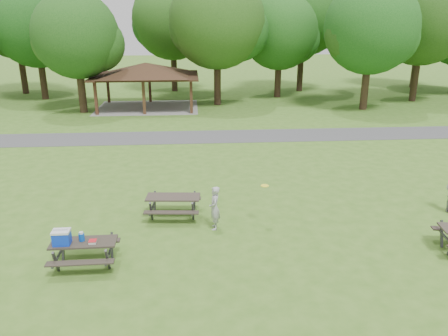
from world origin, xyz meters
TOP-DOWN VIEW (x-y plane):
  - ground at (0.00, 0.00)m, footprint 160.00×160.00m
  - asphalt_path at (0.00, 14.00)m, footprint 120.00×3.20m
  - pavilion at (-4.00, 24.00)m, footprint 8.60×7.01m
  - tree_row_c at (-13.90, 29.03)m, footprint 8.19×7.80m
  - tree_row_d at (-8.92, 22.53)m, footprint 6.93×6.60m
  - tree_row_e at (2.10, 25.03)m, footprint 8.40×8.00m
  - tree_row_f at (8.09, 28.53)m, footprint 7.35×7.00m
  - tree_row_g at (14.09, 22.03)m, footprint 7.77×7.40m
  - tree_row_h at (20.10, 25.53)m, footprint 8.61×8.20m
  - tree_deep_a at (-16.90, 32.53)m, footprint 8.40×8.00m
  - tree_deep_b at (-1.90, 33.03)m, footprint 8.40×8.00m
  - tree_deep_c at (11.10, 32.03)m, footprint 8.82×8.40m
  - tree_deep_d at (24.10, 33.53)m, footprint 8.40×8.00m
  - picnic_table_near at (-3.84, -1.15)m, footprint 1.98×1.62m
  - picnic_table_middle at (-1.07, 2.17)m, footprint 2.14×1.78m
  - frisbee_in_flight at (2.25, 1.22)m, footprint 0.32×0.32m
  - frisbee_thrower at (0.45, 1.08)m, footprint 0.40×0.60m

SIDE VIEW (x-z plane):
  - ground at x=0.00m, z-range 0.00..0.00m
  - asphalt_path at x=0.00m, z-range 0.00..0.02m
  - picnic_table_middle at x=-1.07m, z-range 0.21..1.08m
  - picnic_table_near at x=-3.84m, z-range 0.10..1.46m
  - frisbee_thrower at x=0.45m, z-range 0.00..1.61m
  - frisbee_in_flight at x=2.25m, z-range 1.54..1.56m
  - pavilion at x=-4.00m, z-range 1.18..4.94m
  - tree_row_d at x=-8.92m, z-range 1.13..10.41m
  - tree_row_f at x=8.09m, z-range 1.06..10.62m
  - tree_row_g at x=14.09m, z-range 1.20..11.46m
  - tree_row_c at x=-13.90m, z-range 1.20..11.87m
  - tree_row_e at x=2.10m, z-range 1.27..12.29m
  - tree_deep_b at x=-1.90m, z-range 1.32..12.45m
  - tree_row_h at x=20.10m, z-range 1.34..12.71m
  - tree_deep_d at x=24.10m, z-range 1.39..12.66m
  - tree_deep_a at x=-16.90m, z-range 1.44..12.82m
  - tree_deep_c at x=11.10m, z-range 1.49..13.39m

